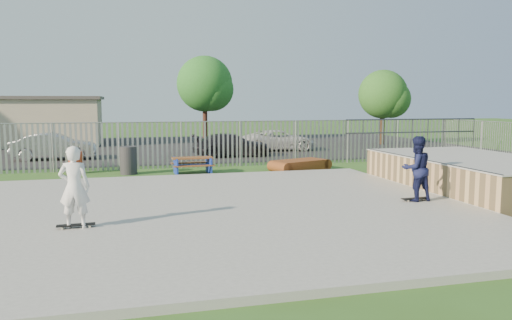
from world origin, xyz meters
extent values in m
plane|color=#32571D|center=(0.00, 0.00, 0.00)|extent=(120.00, 120.00, 0.00)
cube|color=gray|center=(0.00, 0.00, 0.07)|extent=(15.00, 12.00, 0.15)
cube|color=tan|center=(9.50, 1.00, 0.53)|extent=(4.00, 7.00, 1.05)
cube|color=#9E9E99|center=(9.50, 1.00, 1.07)|extent=(4.05, 7.05, 0.04)
cylinder|color=#383A3F|center=(7.52, 1.00, 1.08)|extent=(0.06, 7.00, 0.06)
cube|color=brown|center=(1.22, 7.09, 0.64)|extent=(1.59, 0.64, 0.05)
cube|color=brown|center=(1.23, 6.57, 0.39)|extent=(1.59, 0.27, 0.04)
cube|color=brown|center=(1.21, 7.62, 0.39)|extent=(1.59, 0.27, 0.04)
cube|color=navy|center=(1.22, 7.09, 0.33)|extent=(1.43, 1.26, 0.65)
cube|color=brown|center=(5.70, 6.99, 0.22)|extent=(2.45, 1.81, 0.44)
cylinder|color=#A63219|center=(-3.29, 8.39, 0.44)|extent=(0.53, 0.53, 0.88)
cylinder|color=#28282B|center=(-1.24, 7.66, 0.55)|extent=(0.66, 0.66, 1.10)
cube|color=black|center=(0.00, 19.00, 0.01)|extent=(40.00, 18.00, 0.02)
imported|color=#A2A3A7|center=(-4.72, 13.53, 0.67)|extent=(4.01, 1.52, 1.30)
imported|color=black|center=(4.01, 12.76, 0.62)|extent=(4.11, 1.67, 1.19)
imported|color=silver|center=(7.32, 15.15, 0.62)|extent=(4.41, 2.21, 1.20)
cube|color=#BFB593|center=(-8.00, 23.00, 1.50)|extent=(10.00, 6.00, 3.00)
cube|color=#4C4742|center=(-8.00, 23.00, 3.10)|extent=(10.40, 6.40, 0.20)
cylinder|color=#42231A|center=(4.19, 22.93, 1.76)|extent=(0.34, 0.34, 3.52)
sphere|color=#256221|center=(4.19, 22.93, 4.11)|extent=(3.94, 3.94, 3.94)
cylinder|color=#3B2817|center=(15.20, 17.47, 1.43)|extent=(0.34, 0.34, 2.86)
sphere|color=#2A5A1F|center=(15.20, 17.47, 3.34)|extent=(3.20, 3.20, 3.20)
cube|color=black|center=(6.36, -0.59, 0.21)|extent=(0.81, 0.25, 0.02)
cube|color=black|center=(-2.40, -1.36, 0.21)|extent=(0.81, 0.24, 0.02)
imported|color=#13173C|center=(6.36, -0.59, 1.04)|extent=(0.91, 0.73, 1.78)
imported|color=white|center=(-2.40, -1.36, 1.04)|extent=(0.70, 0.50, 1.78)
camera|label=1|loc=(-1.28, -12.54, 2.87)|focal=35.00mm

